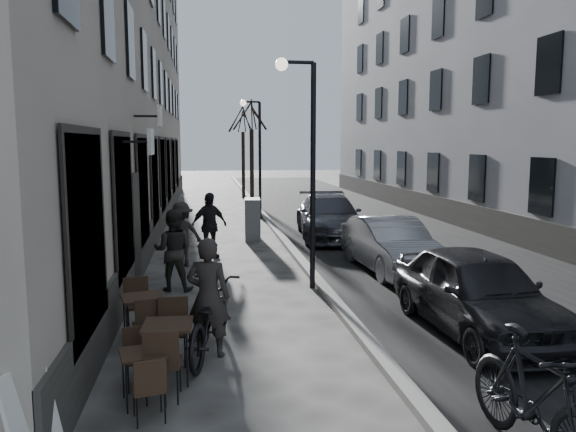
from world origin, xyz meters
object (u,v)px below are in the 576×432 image
object	(u,v)px
streetlamp_far	(256,145)
car_mid	(391,245)
pedestrian_near	(173,250)
pedestrian_mid	(182,235)
bistro_set_b	(168,346)
bistro_set_c	(143,314)
pedestrian_far	(209,225)
car_far	(329,217)
streetlamp_near	(305,148)
bistro_set_a	(143,372)
tree_near	(251,113)
car_near	(478,292)
tree_far	(243,119)
utility_cabinet	(253,219)
moped	(535,398)
bicycle	(209,320)

from	to	relation	value
streetlamp_far	car_mid	size ratio (longest dim) A/B	1.22
pedestrian_near	pedestrian_mid	size ratio (longest dim) A/B	1.05
bistro_set_b	bistro_set_c	world-z (taller)	bistro_set_b
pedestrian_far	car_far	xyz separation A→B (m)	(4.15, 2.90, -0.21)
bistro_set_b	pedestrian_far	distance (m)	8.35
streetlamp_near	pedestrian_near	distance (m)	3.71
pedestrian_near	bistro_set_b	bearing A→B (deg)	102.19
bistro_set_c	streetlamp_near	bearing A→B (deg)	28.81
streetlamp_near	bistro_set_a	distance (m)	6.67
tree_near	car_near	size ratio (longest dim) A/B	1.32
tree_far	pedestrian_near	size ratio (longest dim) A/B	3.14
bistro_set_b	pedestrian_mid	distance (m)	7.29
pedestrian_near	car_far	size ratio (longest dim) A/B	0.36
bistro_set_c	utility_cabinet	xyz separation A→B (m)	(2.64, 9.57, 0.23)
streetlamp_near	moped	world-z (taller)	streetlamp_near
car_mid	pedestrian_far	bearing A→B (deg)	150.08
bistro_set_a	utility_cabinet	size ratio (longest dim) A/B	0.99
bistro_set_b	bicycle	distance (m)	1.01
tree_near	utility_cabinet	distance (m)	9.37
bicycle	car_far	xyz separation A→B (m)	(4.23, 10.38, 0.16)
tree_far	pedestrian_far	world-z (taller)	tree_far
bistro_set_c	car_near	distance (m)	5.69
car_far	utility_cabinet	bearing A→B (deg)	-173.26
bistro_set_c	pedestrian_far	distance (m)	6.85
streetlamp_near	pedestrian_near	world-z (taller)	streetlamp_near
bistro_set_a	bicycle	distance (m)	1.72
car_far	car_mid	bearing A→B (deg)	-80.02
bistro_set_a	car_near	distance (m)	5.75
utility_cabinet	pedestrian_mid	world-z (taller)	pedestrian_mid
bistro_set_a	car_mid	world-z (taller)	car_mid
bistro_set_b	pedestrian_mid	size ratio (longest dim) A/B	0.95
car_mid	moped	world-z (taller)	car_mid
car_far	tree_near	bearing A→B (deg)	108.50
bicycle	car_mid	bearing A→B (deg)	-117.73
tree_far	utility_cabinet	xyz separation A→B (m)	(-0.70, -14.46, -3.96)
moped	bistro_set_c	bearing A→B (deg)	132.15
tree_far	bistro_set_c	world-z (taller)	tree_far
utility_cabinet	pedestrian_near	xyz separation A→B (m)	(-2.31, -6.29, 0.20)
streetlamp_near	utility_cabinet	size ratio (longest dim) A/B	3.62
pedestrian_far	pedestrian_near	bearing A→B (deg)	-130.48
pedestrian_mid	car_mid	bearing A→B (deg)	147.95
car_near	bicycle	bearing A→B (deg)	-177.24
tree_near	pedestrian_near	bearing A→B (deg)	-101.52
streetlamp_near	tree_near	bearing A→B (deg)	89.72
bicycle	car_near	xyz separation A→B (m)	(4.60, 0.37, 0.16)
bistro_set_c	pedestrian_far	world-z (taller)	pedestrian_far
streetlamp_near	bistro_set_c	xyz separation A→B (m)	(-3.26, -3.04, -2.68)
bistro_set_a	moped	bearing A→B (deg)	-37.51
moped	car_mid	bearing A→B (deg)	76.39
tree_near	bicycle	bearing A→B (deg)	-96.87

